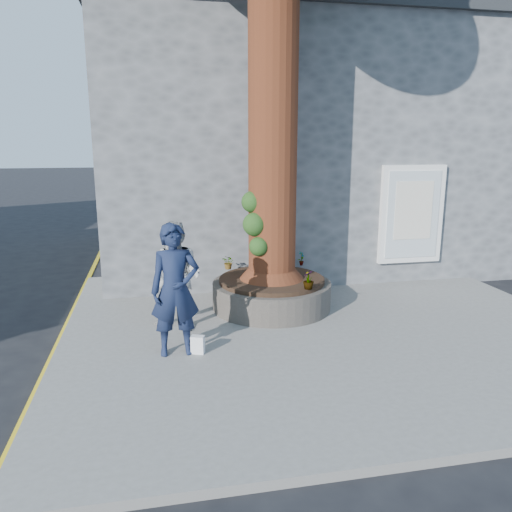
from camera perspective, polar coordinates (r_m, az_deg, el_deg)
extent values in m
plane|color=black|center=(7.94, -0.58, -11.67)|extent=(120.00, 120.00, 0.00)
cube|color=slate|center=(9.18, 7.53, -7.88)|extent=(9.00, 8.00, 0.12)
cube|color=yellow|center=(8.90, -21.87, -9.83)|extent=(0.10, 30.00, 0.01)
cube|color=#525558|center=(14.80, 3.69, 11.78)|extent=(10.00, 8.00, 6.00)
cube|color=black|center=(15.07, 3.88, 23.84)|extent=(10.30, 8.30, 0.30)
cube|color=white|center=(11.80, 17.34, 4.56)|extent=(1.50, 0.12, 2.20)
cube|color=silver|center=(11.75, 17.48, 4.52)|extent=(1.25, 0.04, 1.95)
cube|color=silver|center=(11.72, 17.56, 4.98)|extent=(0.90, 0.02, 1.30)
cylinder|color=black|center=(9.79, 1.79, -4.44)|extent=(2.30, 2.30, 0.52)
cylinder|color=black|center=(9.71, 1.80, -2.75)|extent=(2.04, 2.04, 0.08)
cylinder|color=#4F2713|center=(9.41, 1.98, 20.05)|extent=(0.90, 0.90, 7.50)
cone|color=#4F2713|center=(9.61, 1.82, -0.51)|extent=(1.24, 1.24, 0.70)
sphere|color=#1E3D14|center=(9.19, -0.17, 3.64)|extent=(0.44, 0.44, 0.44)
sphere|color=#1E3D14|center=(9.18, 0.32, 1.09)|extent=(0.36, 0.36, 0.36)
sphere|color=#1E3D14|center=(9.24, -0.44, 6.20)|extent=(0.40, 0.40, 0.40)
imported|color=#141D38|center=(7.60, -9.22, -3.86)|extent=(0.76, 0.52, 2.03)
imported|color=#A9A7A2|center=(8.60, -9.06, -2.34)|extent=(1.16, 1.10, 1.89)
cube|color=white|center=(7.84, -6.68, -10.02)|extent=(0.23, 0.18, 0.28)
imported|color=gray|center=(10.67, 5.21, -0.25)|extent=(0.19, 0.20, 0.32)
imported|color=gray|center=(9.62, 3.83, -1.51)|extent=(0.29, 0.29, 0.38)
imported|color=gray|center=(8.98, 6.02, -2.72)|extent=(0.27, 0.27, 0.34)
imported|color=gray|center=(10.34, -3.13, -0.72)|extent=(0.35, 0.35, 0.29)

